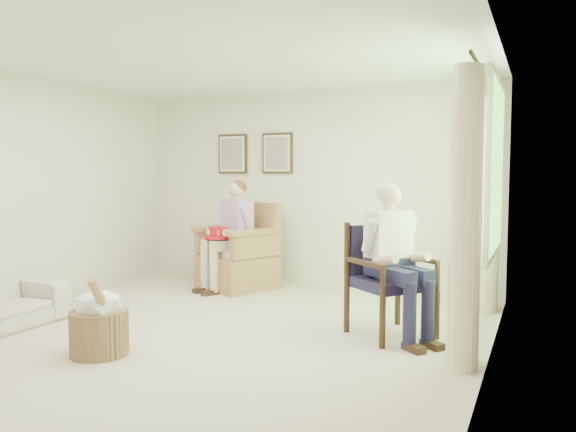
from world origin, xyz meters
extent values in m
plane|color=beige|center=(0.00, 0.00, 0.00)|extent=(5.50, 5.50, 0.00)
cube|color=silver|center=(0.00, 2.75, 1.30)|extent=(5.00, 0.04, 2.60)
cube|color=silver|center=(2.50, 0.00, 1.30)|extent=(0.04, 5.50, 2.60)
cube|color=white|center=(0.00, 0.00, 2.60)|extent=(5.00, 5.50, 0.02)
cube|color=#2D6B23|center=(2.47, 1.20, 1.55)|extent=(0.02, 1.40, 1.50)
cube|color=white|center=(2.46, 1.20, 2.33)|extent=(0.04, 1.52, 0.06)
cube|color=white|center=(2.46, 1.20, 0.77)|extent=(0.04, 1.52, 0.06)
cylinder|color=#382114|center=(2.37, 1.20, 2.35)|extent=(0.03, 2.50, 0.03)
cylinder|color=beige|center=(2.33, 0.22, 1.15)|extent=(0.34, 0.34, 2.30)
cylinder|color=beige|center=(2.33, 2.18, 1.15)|extent=(0.34, 0.34, 2.30)
cube|color=#382114|center=(-1.15, 2.72, 1.78)|extent=(0.45, 0.03, 0.55)
cube|color=silver|center=(-1.15, 2.70, 1.78)|extent=(0.39, 0.01, 0.49)
cube|color=tan|center=(-1.15, 2.69, 1.78)|extent=(0.33, 0.01, 0.43)
cube|color=#382114|center=(-0.45, 2.72, 1.78)|extent=(0.45, 0.03, 0.55)
cube|color=silver|center=(-0.45, 2.70, 1.78)|extent=(0.39, 0.01, 0.49)
cube|color=tan|center=(-0.45, 2.69, 1.78)|extent=(0.33, 0.01, 0.43)
cube|color=#B57C55|center=(-0.76, 2.15, 0.22)|extent=(0.83, 0.81, 0.44)
cube|color=beige|center=(-0.76, 2.12, 0.49)|extent=(0.65, 0.63, 0.10)
cube|color=#B57C55|center=(-0.76, 2.49, 0.79)|extent=(0.77, 0.24, 0.65)
cube|color=#B57C55|center=(-1.15, 2.15, 0.60)|extent=(0.10, 0.75, 0.31)
cube|color=#B57C55|center=(-0.38, 2.15, 0.60)|extent=(0.10, 0.75, 0.31)
cylinder|color=black|center=(1.31, 0.56, 0.22)|extent=(0.06, 0.06, 0.44)
cylinder|color=black|center=(1.91, 0.56, 0.22)|extent=(0.06, 0.06, 0.44)
cylinder|color=black|center=(1.31, 1.12, 0.22)|extent=(0.06, 0.06, 0.44)
cylinder|color=black|center=(1.91, 1.12, 0.22)|extent=(0.06, 0.06, 0.44)
cube|color=#1C1734|center=(1.61, 0.84, 0.49)|extent=(0.58, 0.56, 0.10)
cube|color=#1C1734|center=(1.61, 1.11, 0.76)|extent=(0.54, 0.07, 0.50)
cube|color=beige|center=(-0.76, 2.12, 0.65)|extent=(0.40, 0.26, 0.16)
cube|color=#CE99D9|center=(-0.76, 2.14, 0.93)|extent=(0.39, 0.24, 0.46)
sphere|color=#DDAD8E|center=(-0.76, 2.13, 1.30)|extent=(0.21, 0.21, 0.21)
ellipsoid|color=brown|center=(-0.76, 2.15, 1.33)|extent=(0.22, 0.22, 0.18)
cube|color=beige|center=(-0.86, 1.90, 0.60)|extent=(0.14, 0.44, 0.13)
cube|color=beige|center=(-0.66, 1.90, 0.60)|extent=(0.14, 0.44, 0.13)
cylinder|color=beige|center=(-0.86, 1.70, 0.31)|extent=(0.12, 0.12, 0.55)
cylinder|color=beige|center=(-0.66, 1.70, 0.31)|extent=(0.12, 0.12, 0.55)
cube|color=#1D1B3C|center=(1.61, 0.84, 0.65)|extent=(0.40, 0.26, 0.16)
cube|color=white|center=(1.61, 0.86, 0.93)|extent=(0.39, 0.24, 0.46)
sphere|color=#DDAD8E|center=(1.61, 0.85, 1.30)|extent=(0.21, 0.21, 0.21)
ellipsoid|color=#B7B2AD|center=(1.61, 0.88, 1.33)|extent=(0.22, 0.22, 0.18)
cube|color=#1D1B3C|center=(1.51, 0.62, 0.60)|extent=(0.14, 0.44, 0.13)
cube|color=#1D1B3C|center=(1.71, 0.62, 0.60)|extent=(0.14, 0.44, 0.13)
cylinder|color=#1D1B3C|center=(1.51, 0.42, 0.31)|extent=(0.12, 0.12, 0.55)
cylinder|color=#1D1B3C|center=(1.71, 0.42, 0.31)|extent=(0.12, 0.12, 0.55)
cylinder|color=red|center=(-0.87, 1.86, 0.70)|extent=(0.36, 0.36, 0.04)
cylinder|color=red|center=(-0.87, 1.86, 0.76)|extent=(0.25, 0.25, 0.12)
cube|color=white|center=(-0.74, 1.86, 0.76)|extent=(0.04, 0.01, 0.05)
cube|color=white|center=(-0.80, 1.97, 0.76)|extent=(0.03, 0.04, 0.05)
cube|color=white|center=(-0.93, 1.97, 0.76)|extent=(0.03, 0.04, 0.05)
cube|color=white|center=(-1.00, 1.86, 0.76)|extent=(0.04, 0.01, 0.05)
cube|color=white|center=(-0.93, 1.75, 0.76)|extent=(0.03, 0.04, 0.05)
cube|color=white|center=(-0.80, 1.75, 0.76)|extent=(0.03, 0.04, 0.05)
cylinder|color=#A6715A|center=(-0.45, -0.70, 0.19)|extent=(0.59, 0.59, 0.37)
ellipsoid|color=white|center=(-0.45, -0.70, 0.42)|extent=(0.42, 0.42, 0.25)
cylinder|color=#A57F56|center=(-0.35, -0.76, 0.42)|extent=(0.19, 0.34, 0.55)
camera|label=1|loc=(2.86, -4.21, 1.50)|focal=35.00mm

